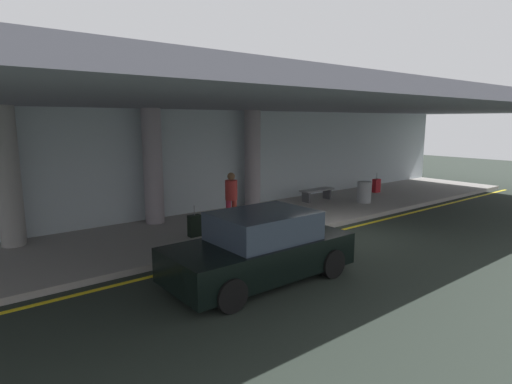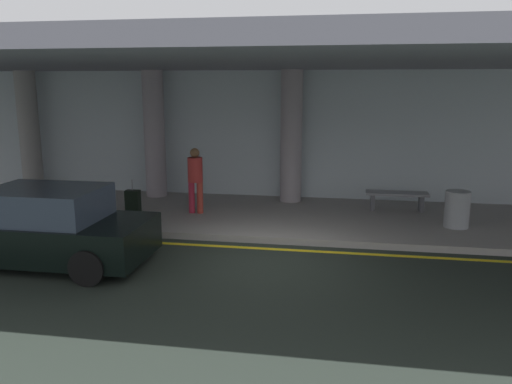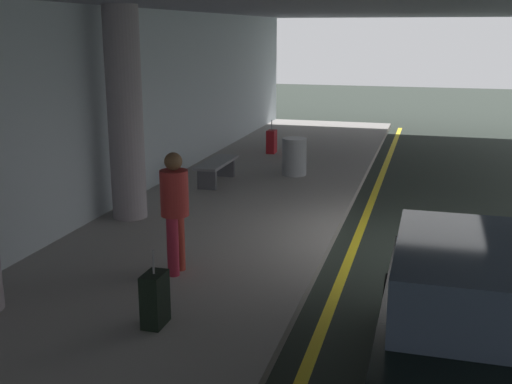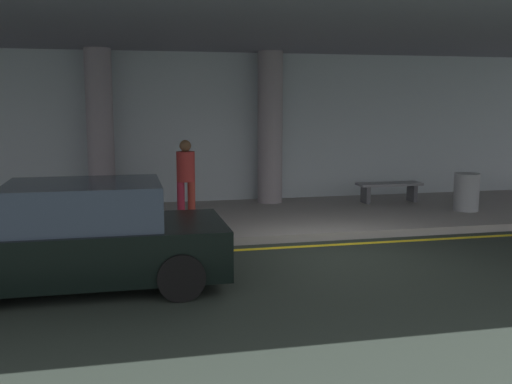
{
  "view_description": "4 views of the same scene",
  "coord_description": "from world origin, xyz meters",
  "px_view_note": "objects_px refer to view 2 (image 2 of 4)",
  "views": [
    {
      "loc": [
        -9.45,
        -7.58,
        3.4
      ],
      "look_at": [
        -1.53,
        2.5,
        1.19
      ],
      "focal_mm": 28.85,
      "sensor_mm": 36.0,
      "label": 1
    },
    {
      "loc": [
        1.45,
        -9.55,
        3.4
      ],
      "look_at": [
        -0.52,
        1.86,
        0.96
      ],
      "focal_mm": 35.96,
      "sensor_mm": 36.0,
      "label": 2
    },
    {
      "loc": [
        -9.82,
        -0.42,
        3.4
      ],
      "look_at": [
        -1.04,
        2.04,
        1.05
      ],
      "focal_mm": 44.44,
      "sensor_mm": 36.0,
      "label": 3
    },
    {
      "loc": [
        -3.51,
        -9.47,
        2.61
      ],
      "look_at": [
        -0.79,
        2.69,
        0.72
      ],
      "focal_mm": 41.92,
      "sensor_mm": 36.0,
      "label": 4
    }
  ],
  "objects_px": {
    "support_column_far_left": "(29,132)",
    "car_black": "(44,228)",
    "support_column_left_mid": "(154,134)",
    "traveler_with_luggage": "(195,176)",
    "bench_metal": "(397,197)",
    "trash_bin_steel": "(457,209)",
    "suitcase_upright_secondary": "(133,202)",
    "support_column_center": "(291,137)"
  },
  "relations": [
    {
      "from": "car_black",
      "to": "trash_bin_steel",
      "type": "xyz_separation_m",
      "value": [
        8.22,
        3.54,
        -0.14
      ]
    },
    {
      "from": "car_black",
      "to": "suitcase_upright_secondary",
      "type": "relative_size",
      "value": 4.56
    },
    {
      "from": "suitcase_upright_secondary",
      "to": "support_column_center",
      "type": "bearing_deg",
      "value": 37.52
    },
    {
      "from": "suitcase_upright_secondary",
      "to": "trash_bin_steel",
      "type": "bearing_deg",
      "value": 8.16
    },
    {
      "from": "trash_bin_steel",
      "to": "car_black",
      "type": "bearing_deg",
      "value": -156.69
    },
    {
      "from": "bench_metal",
      "to": "trash_bin_steel",
      "type": "bearing_deg",
      "value": -50.19
    },
    {
      "from": "car_black",
      "to": "bench_metal",
      "type": "relative_size",
      "value": 2.56
    },
    {
      "from": "car_black",
      "to": "support_column_left_mid",
      "type": "bearing_deg",
      "value": 84.81
    },
    {
      "from": "suitcase_upright_secondary",
      "to": "traveler_with_luggage",
      "type": "bearing_deg",
      "value": 21.31
    },
    {
      "from": "support_column_center",
      "to": "support_column_far_left",
      "type": "bearing_deg",
      "value": 180.0
    },
    {
      "from": "support_column_center",
      "to": "traveler_with_luggage",
      "type": "relative_size",
      "value": 2.17
    },
    {
      "from": "support_column_center",
      "to": "bench_metal",
      "type": "relative_size",
      "value": 2.28
    },
    {
      "from": "bench_metal",
      "to": "trash_bin_steel",
      "type": "xyz_separation_m",
      "value": [
        1.21,
        -1.45,
        0.07
      ]
    },
    {
      "from": "support_column_left_mid",
      "to": "car_black",
      "type": "height_order",
      "value": "support_column_left_mid"
    },
    {
      "from": "bench_metal",
      "to": "trash_bin_steel",
      "type": "height_order",
      "value": "trash_bin_steel"
    },
    {
      "from": "support_column_left_mid",
      "to": "bench_metal",
      "type": "relative_size",
      "value": 2.28
    },
    {
      "from": "support_column_far_left",
      "to": "suitcase_upright_secondary",
      "type": "distance_m",
      "value": 4.98
    },
    {
      "from": "car_black",
      "to": "trash_bin_steel",
      "type": "relative_size",
      "value": 4.82
    },
    {
      "from": "support_column_left_mid",
      "to": "support_column_center",
      "type": "distance_m",
      "value": 4.0
    },
    {
      "from": "support_column_left_mid",
      "to": "traveler_with_luggage",
      "type": "relative_size",
      "value": 2.17
    },
    {
      "from": "support_column_left_mid",
      "to": "car_black",
      "type": "xyz_separation_m",
      "value": [
        -0.14,
        -5.64,
        -1.26
      ]
    },
    {
      "from": "support_column_far_left",
      "to": "bench_metal",
      "type": "distance_m",
      "value": 10.99
    },
    {
      "from": "support_column_far_left",
      "to": "traveler_with_luggage",
      "type": "xyz_separation_m",
      "value": [
        5.75,
        -1.83,
        -0.86
      ]
    },
    {
      "from": "support_column_left_mid",
      "to": "suitcase_upright_secondary",
      "type": "relative_size",
      "value": 4.06
    },
    {
      "from": "support_column_far_left",
      "to": "car_black",
      "type": "bearing_deg",
      "value": -55.6
    },
    {
      "from": "car_black",
      "to": "traveler_with_luggage",
      "type": "height_order",
      "value": "traveler_with_luggage"
    },
    {
      "from": "car_black",
      "to": "support_column_center",
      "type": "bearing_deg",
      "value": 49.94
    },
    {
      "from": "car_black",
      "to": "support_column_far_left",
      "type": "bearing_deg",
      "value": 120.63
    },
    {
      "from": "support_column_center",
      "to": "traveler_with_luggage",
      "type": "height_order",
      "value": "support_column_center"
    },
    {
      "from": "traveler_with_luggage",
      "to": "support_column_far_left",
      "type": "bearing_deg",
      "value": 176.12
    },
    {
      "from": "support_column_left_mid",
      "to": "traveler_with_luggage",
      "type": "height_order",
      "value": "support_column_left_mid"
    },
    {
      "from": "support_column_far_left",
      "to": "support_column_left_mid",
      "type": "height_order",
      "value": "same"
    },
    {
      "from": "suitcase_upright_secondary",
      "to": "bench_metal",
      "type": "relative_size",
      "value": 0.56
    },
    {
      "from": "support_column_far_left",
      "to": "support_column_center",
      "type": "xyz_separation_m",
      "value": [
        8.0,
        0.0,
        0.0
      ]
    },
    {
      "from": "support_column_center",
      "to": "traveler_with_luggage",
      "type": "bearing_deg",
      "value": -140.92
    },
    {
      "from": "support_column_far_left",
      "to": "suitcase_upright_secondary",
      "type": "relative_size",
      "value": 4.06
    },
    {
      "from": "support_column_far_left",
      "to": "car_black",
      "type": "xyz_separation_m",
      "value": [
        3.86,
        -5.64,
        -1.26
      ]
    },
    {
      "from": "suitcase_upright_secondary",
      "to": "trash_bin_steel",
      "type": "relative_size",
      "value": 1.06
    },
    {
      "from": "support_column_left_mid",
      "to": "bench_metal",
      "type": "height_order",
      "value": "support_column_left_mid"
    },
    {
      "from": "traveler_with_luggage",
      "to": "suitcase_upright_secondary",
      "type": "height_order",
      "value": "traveler_with_luggage"
    },
    {
      "from": "car_black",
      "to": "traveler_with_luggage",
      "type": "bearing_deg",
      "value": 59.88
    },
    {
      "from": "suitcase_upright_secondary",
      "to": "bench_metal",
      "type": "distance_m",
      "value": 6.86
    }
  ]
}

